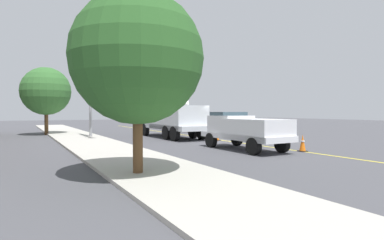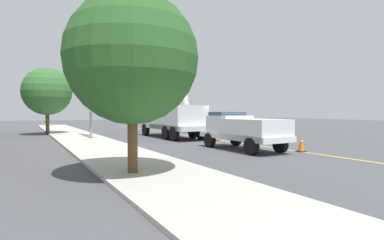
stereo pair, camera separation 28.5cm
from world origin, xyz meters
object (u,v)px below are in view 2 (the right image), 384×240
at_px(utility_bucket_truck, 171,117).
at_px(passing_minivan, 181,122).
at_px(traffic_cone_mid_front, 217,135).
at_px(traffic_signal_mast, 95,62).
at_px(traffic_cone_leading, 301,143).
at_px(service_pickup_truck, 243,129).
at_px(traffic_cone_mid_rear, 172,129).

height_order(utility_bucket_truck, passing_minivan, utility_bucket_truck).
height_order(traffic_cone_mid_front, traffic_signal_mast, traffic_signal_mast).
bearing_deg(utility_bucket_truck, traffic_cone_mid_front, -154.72).
relative_size(passing_minivan, traffic_cone_leading, 5.52).
distance_m(utility_bucket_truck, service_pickup_truck, 9.25).
height_order(traffic_cone_mid_front, traffic_cone_mid_rear, traffic_cone_mid_rear).
height_order(passing_minivan, traffic_signal_mast, traffic_signal_mast).
height_order(service_pickup_truck, traffic_cone_mid_rear, service_pickup_truck).
bearing_deg(utility_bucket_truck, passing_minivan, -30.81).
xyz_separation_m(utility_bucket_truck, traffic_signal_mast, (1.19, 5.65, 4.20)).
distance_m(traffic_cone_leading, traffic_cone_mid_front, 7.26).
bearing_deg(traffic_cone_leading, traffic_signal_mast, 33.63).
height_order(service_pickup_truck, traffic_cone_leading, service_pickup_truck).
distance_m(traffic_cone_mid_front, traffic_cone_mid_rear, 7.78).
bearing_deg(traffic_cone_leading, service_pickup_truck, 48.44).
bearing_deg(traffic_signal_mast, traffic_cone_mid_front, -124.51).
bearing_deg(traffic_cone_mid_rear, traffic_signal_mast, 109.26).
bearing_deg(traffic_cone_mid_front, utility_bucket_truck, 25.28).
height_order(traffic_cone_mid_rear, traffic_signal_mast, traffic_signal_mast).
relative_size(traffic_cone_leading, traffic_cone_mid_front, 1.15).
xyz_separation_m(service_pickup_truck, traffic_cone_mid_rear, (13.02, -1.42, -0.71)).
height_order(utility_bucket_truck, traffic_cone_leading, utility_bucket_truck).
height_order(passing_minivan, traffic_cone_mid_rear, passing_minivan).
xyz_separation_m(utility_bucket_truck, traffic_cone_leading, (-11.22, -2.60, -1.18)).
relative_size(service_pickup_truck, traffic_cone_mid_front, 7.38).
distance_m(service_pickup_truck, traffic_cone_leading, 3.07).
distance_m(passing_minivan, traffic_cone_leading, 18.47).
height_order(utility_bucket_truck, traffic_cone_mid_front, utility_bucket_truck).
height_order(traffic_cone_leading, traffic_cone_mid_rear, traffic_cone_leading).
bearing_deg(traffic_cone_mid_front, traffic_cone_leading, -174.38).
relative_size(service_pickup_truck, traffic_signal_mast, 0.69).
distance_m(passing_minivan, traffic_cone_mid_rear, 4.24).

